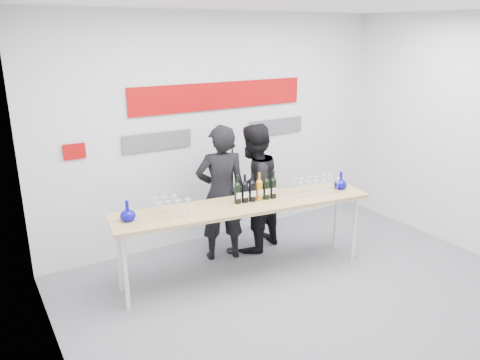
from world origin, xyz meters
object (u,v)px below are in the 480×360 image
at_px(tasting_table, 245,209).
at_px(mic_stand, 233,220).
at_px(presenter_right, 253,189).
at_px(presenter_left, 221,193).

relative_size(tasting_table, mic_stand, 2.10).
height_order(presenter_right, mic_stand, presenter_right).
height_order(tasting_table, presenter_right, presenter_right).
distance_m(presenter_left, presenter_right, 0.47).
bearing_deg(tasting_table, mic_stand, 80.25).
distance_m(tasting_table, mic_stand, 0.74).
height_order(tasting_table, presenter_left, presenter_left).
bearing_deg(mic_stand, presenter_right, -5.72).
bearing_deg(presenter_left, presenter_right, -163.46).
height_order(presenter_left, mic_stand, presenter_left).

